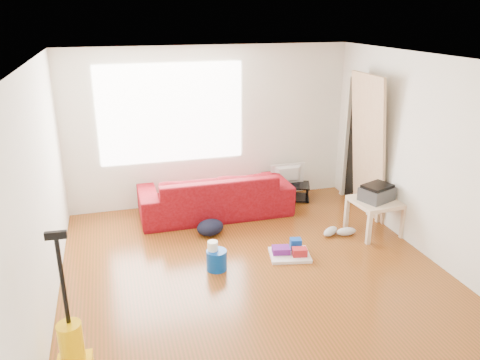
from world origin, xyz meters
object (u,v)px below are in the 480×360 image
object	(u,v)px
tv_stand	(288,191)
cleaning_tray	(290,252)
side_table	(375,205)
bucket	(217,269)
sofa	(216,214)
vacuum	(73,355)
backpack	(210,234)

from	to	relation	value
tv_stand	cleaning_tray	distance (m)	1.95
tv_stand	side_table	bearing A→B (deg)	-43.73
tv_stand	bucket	world-z (taller)	tv_stand
sofa	bucket	xyz separation A→B (m)	(-0.36, -1.62, 0.00)
sofa	vacuum	bearing A→B (deg)	57.68
bucket	backpack	bearing A→B (deg)	82.29
bucket	vacuum	bearing A→B (deg)	-137.57
vacuum	sofa	bearing A→B (deg)	60.67
tv_stand	vacuum	world-z (taller)	vacuum
side_table	cleaning_tray	bearing A→B (deg)	-167.23
cleaning_tray	vacuum	bearing A→B (deg)	-149.61
sofa	bucket	distance (m)	1.66
bucket	vacuum	xyz separation A→B (m)	(-1.58, -1.44, 0.26)
bucket	tv_stand	bearing A→B (deg)	48.58
side_table	bucket	bearing A→B (deg)	-170.98
side_table	backpack	size ratio (longest dim) A/B	1.64
cleaning_tray	backpack	world-z (taller)	cleaning_tray
cleaning_tray	vacuum	xyz separation A→B (m)	(-2.57, -1.50, 0.20)
bucket	backpack	size ratio (longest dim) A/B	0.63
sofa	backpack	size ratio (longest dim) A/B	5.81
backpack	vacuum	distance (m)	2.94
side_table	cleaning_tray	xyz separation A→B (m)	(-1.38, -0.31, -0.36)
side_table	vacuum	distance (m)	4.35
backpack	vacuum	size ratio (longest dim) A/B	0.29
sofa	cleaning_tray	distance (m)	1.68
tv_stand	backpack	distance (m)	1.81
bucket	cleaning_tray	bearing A→B (deg)	3.64
side_table	bucket	xyz separation A→B (m)	(-2.37, -0.38, -0.42)
side_table	backpack	distance (m)	2.35
bucket	cleaning_tray	distance (m)	0.99
bucket	cleaning_tray	xyz separation A→B (m)	(0.99, 0.06, 0.06)
bucket	sofa	bearing A→B (deg)	77.47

